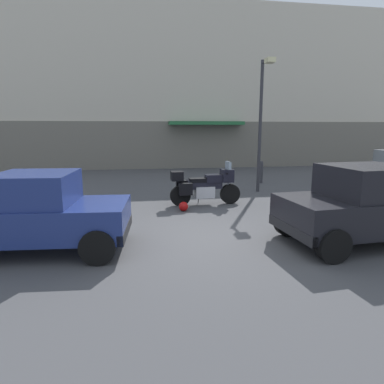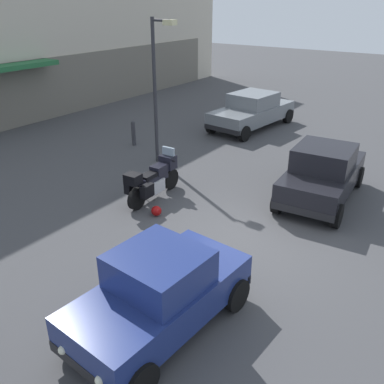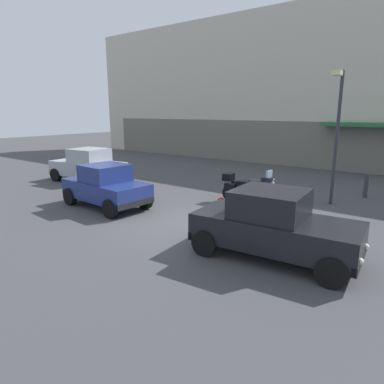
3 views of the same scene
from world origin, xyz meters
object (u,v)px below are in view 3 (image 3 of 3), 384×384
Objects in this scene: helmet at (221,201)px; streetlamp_curbside at (337,126)px; car_compact_side at (106,186)px; motorcycle at (249,188)px; car_wagon_end at (274,225)px; car_hatchback_near at (88,165)px; bollard_curbside at (366,185)px.

helmet is 4.92m from streetlamp_curbside.
car_compact_side is 8.53m from streetlamp_curbside.
car_compact_side is at bearing -141.27° from motorcycle.
car_wagon_end reaches higher than helmet.
car_wagon_end is (11.10, -2.99, 0.00)m from car_hatchback_near.
car_hatchback_near is 11.34m from streetlamp_curbside.
car_hatchback_near is 1.01× the size of car_wagon_end.
motorcycle is 1.15m from helmet.
bollard_curbside is at bearing 81.39° from car_wagon_end.
car_wagon_end is 4.03× the size of bollard_curbside.
helmet is at bearing -142.55° from streetlamp_curbside.
car_compact_side is 6.73m from car_wagon_end.
car_compact_side is at bearing 170.93° from car_wagon_end.
helmet is 4.83m from car_wagon_end.
car_compact_side is at bearing -139.33° from helmet.
streetlamp_curbside reaches higher than car_hatchback_near.
helmet is 0.08× the size of car_compact_side.
car_hatchback_near and car_wagon_end have the same top height.
car_wagon_end is at bearing 158.57° from car_hatchback_near.
bollard_curbside is (3.28, 3.76, -0.10)m from motorcycle.
helmet is at bearing -135.36° from car_compact_side.
car_compact_side is 0.74× the size of streetlamp_curbside.
motorcycle is 0.57× the size of car_hatchback_near.
motorcycle is at bearing 43.60° from helmet.
car_wagon_end is at bearing 179.66° from car_compact_side.
streetlamp_curbside is (6.41, 5.21, 2.15)m from car_compact_side.
motorcycle reaches higher than helmet.
motorcycle is at bearing -179.68° from car_hatchback_near.
car_wagon_end is at bearing -57.64° from motorcycle.
motorcycle is 8.39m from car_hatchback_near.
bollard_curbside is at bearing -131.05° from car_compact_side.
car_compact_side is (-3.94, -3.46, 0.15)m from motorcycle.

